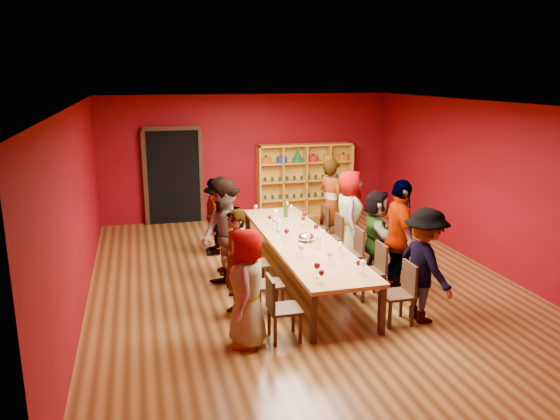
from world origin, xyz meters
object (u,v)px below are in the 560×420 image
Objects in this scene: chair_person_left_4 at (230,228)px; person_left_4 at (214,216)px; chair_person_left_3 at (240,245)px; chair_person_right_2 at (353,251)px; person_right_1 at (399,239)px; person_right_4 at (331,203)px; person_left_1 at (235,263)px; person_right_0 at (425,265)px; chair_person_left_2 at (250,260)px; shelving_unit at (305,177)px; person_right_3 at (349,215)px; person_left_2 at (225,237)px; tasting_table at (301,242)px; chair_person_right_1 at (374,268)px; person_right_2 at (376,234)px; chair_person_right_0 at (402,290)px; spittoon_bowl at (306,237)px; chair_person_right_3 at (333,235)px; chair_person_right_4 at (319,224)px; chair_person_left_0 at (279,305)px; person_left_0 at (247,288)px; wine_bottle at (286,211)px; chair_person_left_1 at (263,281)px; person_left_3 at (223,226)px.

person_left_4 is (-0.30, -0.00, 0.26)m from chair_person_left_4.
chair_person_left_3 is 2.00m from chair_person_right_2.
person_right_1 reaches higher than person_right_4.
person_right_0 reaches higher than person_left_1.
chair_person_left_2 is 1.00× the size of chair_person_right_2.
person_left_1 is at bearing -116.84° from shelving_unit.
person_right_4 is (-0.06, 0.83, 0.05)m from person_right_3.
person_left_2 is 2.08× the size of chair_person_left_3.
chair_person_left_2 is at bearing -171.73° from tasting_table.
chair_person_right_1 is 1.01m from person_right_2.
tasting_table is 0.94m from chair_person_left_2.
chair_person_right_0 is at bearing -64.24° from chair_person_left_4.
person_right_3 is 6.19× the size of spittoon_bowl.
person_right_3 is at bearing 117.67° from person_left_1.
person_left_2 is 1.20× the size of person_right_2.
tasting_table is 2.23m from person_left_4.
chair_person_left_3 is 2.49m from chair_person_right_1.
chair_person_right_0 and chair_person_right_3 have the same top height.
chair_person_left_3 and chair_person_right_4 have the same top height.
chair_person_left_0 is 3.84m from chair_person_left_4.
chair_person_left_3 is 2.17m from person_right_3.
person_left_1 is 1.80× the size of chair_person_left_2.
person_right_1 reaches higher than person_left_0.
shelving_unit reaches higher than person_left_0.
chair_person_left_0 is 1.83m from chair_person_left_2.
person_right_3 is at bearing 151.89° from person_left_0.
chair_person_right_2 is at bearing -90.00° from chair_person_right_4.
person_right_3 is (0.31, 1.86, 0.36)m from chair_person_right_1.
tasting_table is 2.91× the size of person_right_2.
chair_person_right_3 is 0.83m from chair_person_right_4.
person_right_2 is at bearing -41.23° from chair_person_left_4.
person_left_1 is 4.88× the size of wine_bottle.
tasting_table is 5.06× the size of chair_person_right_1.
person_right_3 reaches higher than person_right_0.
chair_person_left_0 is 1.00× the size of chair_person_left_1.
chair_person_right_4 is (2.12, -0.15, -0.26)m from person_left_4.
spittoon_bowl is at bearing 100.84° from person_right_2.
person_left_3 is 1.01× the size of person_right_3.
person_left_2 reaches higher than shelving_unit.
person_left_4 is at bearing 65.02° from person_right_4.
tasting_table is at bearing 53.20° from person_left_3.
person_right_0 is at bearing -39.33° from chair_person_left_2.
person_left_0 reaches higher than person_right_2.
person_right_2 reaches higher than tasting_table.
chair_person_left_2 is 1.00× the size of chair_person_right_3.
person_left_2 is 2.76m from person_right_1.
shelving_unit reaches higher than person_right_3.
chair_person_left_1 is 1.10m from person_left_2.
person_left_4 is (0.01, 1.14, -0.11)m from person_left_3.
person_right_0 is at bearing -177.07° from person_right_1.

